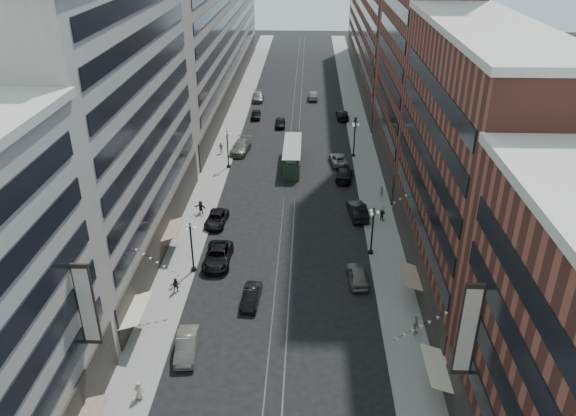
# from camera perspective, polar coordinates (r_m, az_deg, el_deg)

# --- Properties ---
(ground) EXTENTS (220.00, 220.00, 0.00)m
(ground) POSITION_cam_1_polar(r_m,az_deg,el_deg) (85.98, 0.50, 5.29)
(ground) COLOR black
(ground) RESTS_ON ground
(sidewalk_west) EXTENTS (4.00, 180.00, 0.15)m
(sidewalk_west) POSITION_cam_1_polar(r_m,az_deg,el_deg) (96.19, -5.94, 7.61)
(sidewalk_west) COLOR gray
(sidewalk_west) RESTS_ON ground
(sidewalk_east) EXTENTS (4.00, 180.00, 0.15)m
(sidewalk_east) POSITION_cam_1_polar(r_m,az_deg,el_deg) (95.68, 7.34, 7.43)
(sidewalk_east) COLOR gray
(sidewalk_east) RESTS_ON ground
(rail_west) EXTENTS (0.12, 180.00, 0.02)m
(rail_west) POSITION_cam_1_polar(r_m,az_deg,el_deg) (95.34, 0.26, 7.54)
(rail_west) COLOR #2D2D33
(rail_west) RESTS_ON ground
(rail_east) EXTENTS (0.12, 180.00, 0.02)m
(rail_east) POSITION_cam_1_polar(r_m,az_deg,el_deg) (95.31, 1.11, 7.53)
(rail_east) COLOR #2D2D33
(rail_east) RESTS_ON ground
(building_west_mid) EXTENTS (8.00, 36.00, 28.00)m
(building_west_mid) POSITION_cam_1_polar(r_m,az_deg,el_deg) (58.98, -17.18, 8.13)
(building_west_mid) COLOR #A59E92
(building_west_mid) RESTS_ON ground
(building_west_far) EXTENTS (8.00, 90.00, 26.00)m
(building_west_far) POSITION_cam_1_polar(r_m,az_deg,el_deg) (118.88, -7.55, 17.74)
(building_west_far) COLOR #A59E92
(building_west_far) RESTS_ON ground
(building_east_mid) EXTENTS (8.00, 30.00, 24.00)m
(building_east_mid) POSITION_cam_1_polar(r_m,az_deg,el_deg) (53.85, 17.93, 3.94)
(building_east_mid) COLOR brown
(building_east_mid) RESTS_ON ground
(building_east_tower) EXTENTS (8.00, 26.00, 42.00)m
(building_east_tower) POSITION_cam_1_polar(r_m,az_deg,el_deg) (77.96, 13.75, 18.31)
(building_east_tower) COLOR brown
(building_east_tower) RESTS_ON ground
(building_east_far) EXTENTS (8.00, 72.00, 24.00)m
(building_east_far) POSITION_cam_1_polar(r_m,az_deg,el_deg) (127.21, 9.23, 17.78)
(building_east_far) COLOR brown
(building_east_far) RESTS_ON ground
(lamppost_sw_far) EXTENTS (1.03, 1.14, 5.52)m
(lamppost_sw_far) POSITION_cam_1_polar(r_m,az_deg,el_deg) (57.01, -9.76, -3.79)
(lamppost_sw_far) COLOR black
(lamppost_sw_far) RESTS_ON sidewalk_west
(lamppost_sw_mid) EXTENTS (1.03, 1.14, 5.52)m
(lamppost_sw_mid) POSITION_cam_1_polar(r_m,az_deg,el_deg) (80.98, -6.15, 6.06)
(lamppost_sw_mid) COLOR black
(lamppost_sw_mid) RESTS_ON sidewalk_west
(lamppost_se_far) EXTENTS (1.03, 1.14, 5.52)m
(lamppost_se_far) POSITION_cam_1_polar(r_m,az_deg,el_deg) (59.71, 8.57, -2.17)
(lamppost_se_far) COLOR black
(lamppost_se_far) RESTS_ON sidewalk_east
(lamppost_se_mid) EXTENTS (1.03, 1.14, 5.52)m
(lamppost_se_mid) POSITION_cam_1_polar(r_m,az_deg,el_deg) (85.13, 6.76, 7.10)
(lamppost_se_mid) COLOR black
(lamppost_se_mid) RESTS_ON sidewalk_east
(streetcar) EXTENTS (2.51, 11.33, 3.13)m
(streetcar) POSITION_cam_1_polar(r_m,az_deg,el_deg) (82.11, 0.43, 5.29)
(streetcar) COLOR #233726
(streetcar) RESTS_ON ground
(car_1) EXTENTS (2.06, 4.87, 1.56)m
(car_1) POSITION_cam_1_polar(r_m,az_deg,el_deg) (48.41, -10.27, -13.60)
(car_1) COLOR #65615A
(car_1) RESTS_ON ground
(car_2) EXTENTS (2.71, 5.89, 1.64)m
(car_2) POSITION_cam_1_polar(r_m,az_deg,el_deg) (59.25, -7.15, -4.88)
(car_2) COLOR black
(car_2) RESTS_ON ground
(car_4) EXTENTS (2.19, 4.77, 1.59)m
(car_4) POSITION_cam_1_polar(r_m,az_deg,el_deg) (56.32, 7.08, -6.77)
(car_4) COLOR #66625A
(car_4) RESTS_ON ground
(car_5) EXTENTS (1.80, 4.42, 1.43)m
(car_5) POSITION_cam_1_polar(r_m,az_deg,el_deg) (53.26, -3.75, -8.94)
(car_5) COLOR black
(car_5) RESTS_ON ground
(pedestrian_1) EXTENTS (0.78, 0.48, 1.51)m
(pedestrian_1) POSITION_cam_1_polar(r_m,az_deg,el_deg) (45.28, -14.93, -17.46)
(pedestrian_1) COLOR beige
(pedestrian_1) RESTS_ON sidewalk_west
(pedestrian_2) EXTENTS (0.80, 0.53, 1.53)m
(pedestrian_2) POSITION_cam_1_polar(r_m,az_deg,el_deg) (55.28, -11.29, -7.72)
(pedestrian_2) COLOR black
(pedestrian_2) RESTS_ON sidewalk_west
(pedestrian_4) EXTENTS (0.88, 1.24, 1.93)m
(pedestrian_4) POSITION_cam_1_polar(r_m,az_deg,el_deg) (50.46, 12.82, -11.46)
(pedestrian_4) COLOR #B5AD96
(pedestrian_4) RESTS_ON sidewalk_east
(car_7) EXTENTS (2.60, 5.04, 1.36)m
(car_7) POSITION_cam_1_polar(r_m,az_deg,el_deg) (66.74, -7.29, -1.10)
(car_7) COLOR black
(car_7) RESTS_ON ground
(car_8) EXTENTS (3.18, 6.35, 1.77)m
(car_8) POSITION_cam_1_polar(r_m,az_deg,el_deg) (87.52, -4.83, 6.22)
(car_8) COLOR #65645A
(car_8) RESTS_ON ground
(car_9) EXTENTS (1.86, 4.28, 1.44)m
(car_9) POSITION_cam_1_polar(r_m,az_deg,el_deg) (103.24, -3.30, 9.46)
(car_9) COLOR black
(car_9) RESTS_ON ground
(car_10) EXTENTS (2.50, 5.50, 1.75)m
(car_10) POSITION_cam_1_polar(r_m,az_deg,el_deg) (68.24, 7.09, -0.24)
(car_10) COLOR black
(car_10) RESTS_ON ground
(car_11) EXTENTS (2.96, 5.31, 1.41)m
(car_11) POSITION_cam_1_polar(r_m,az_deg,el_deg) (83.36, 5.15, 4.97)
(car_11) COLOR slate
(car_11) RESTS_ON ground
(car_12) EXTENTS (2.30, 5.33, 1.53)m
(car_12) POSITION_cam_1_polar(r_m,az_deg,el_deg) (103.31, 5.54, 9.42)
(car_12) COLOR black
(car_12) RESTS_ON ground
(car_13) EXTENTS (1.82, 4.34, 1.47)m
(car_13) POSITION_cam_1_polar(r_m,az_deg,el_deg) (98.67, -0.80, 8.67)
(car_13) COLOR black
(car_13) RESTS_ON ground
(car_14) EXTENTS (1.78, 4.90, 1.61)m
(car_14) POSITION_cam_1_polar(r_m,az_deg,el_deg) (114.81, 2.56, 11.36)
(car_14) COLOR slate
(car_14) RESTS_ON ground
(pedestrian_5) EXTENTS (1.59, 0.87, 1.65)m
(pedestrian_5) POSITION_cam_1_polar(r_m,az_deg,el_deg) (69.05, -8.87, 0.08)
(pedestrian_5) COLOR black
(pedestrian_5) RESTS_ON sidewalk_west
(pedestrian_6) EXTENTS (1.03, 0.50, 1.73)m
(pedestrian_6) POSITION_cam_1_polar(r_m,az_deg,el_deg) (87.06, -6.81, 6.09)
(pedestrian_6) COLOR #A69A89
(pedestrian_6) RESTS_ON sidewalk_west
(pedestrian_7) EXTENTS (0.86, 0.87, 1.62)m
(pedestrian_7) POSITION_cam_1_polar(r_m,az_deg,el_deg) (67.68, 9.56, -0.58)
(pedestrian_7) COLOR black
(pedestrian_7) RESTS_ON sidewalk_east
(pedestrian_8) EXTENTS (0.66, 0.50, 1.60)m
(pedestrian_8) POSITION_cam_1_polar(r_m,az_deg,el_deg) (73.44, 9.46, 1.73)
(pedestrian_8) COLOR gray
(pedestrian_8) RESTS_ON sidewalk_east
(pedestrian_9) EXTENTS (1.23, 0.83, 1.76)m
(pedestrian_9) POSITION_cam_1_polar(r_m,az_deg,el_deg) (98.64, 6.86, 8.65)
(pedestrian_9) COLOR black
(pedestrian_9) RESTS_ON sidewalk_east
(car_extra_0) EXTENTS (2.41, 5.67, 1.63)m
(car_extra_0) POSITION_cam_1_polar(r_m,az_deg,el_deg) (114.08, -3.08, 11.25)
(car_extra_0) COLOR slate
(car_extra_0) RESTS_ON ground
(car_extra_1) EXTENTS (2.83, 5.50, 1.53)m
(car_extra_1) POSITION_cam_1_polar(r_m,az_deg,el_deg) (78.09, 5.73, 3.41)
(car_extra_1) COLOR black
(car_extra_1) RESTS_ON ground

